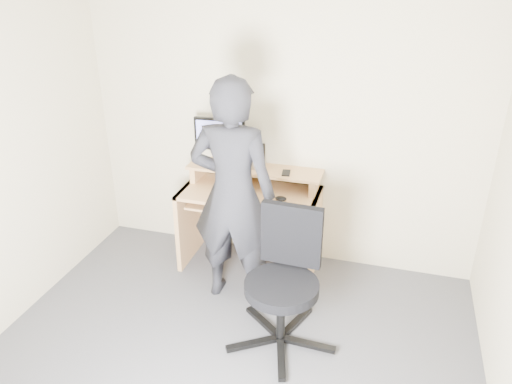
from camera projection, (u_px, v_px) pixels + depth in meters
The scene contains 13 objects.
ground at pixel (216, 384), 3.36m from camera, with size 3.50×3.50×0.00m, color #515256.
back_wall at pixel (281, 128), 4.33m from camera, with size 3.50×0.02×2.50m, color beige.
desk at pixel (252, 208), 4.49m from camera, with size 1.20×0.60×0.91m.
monitor at pixel (220, 137), 4.36m from camera, with size 0.45×0.13×0.43m.
external_drive at pixel (258, 156), 4.39m from camera, with size 0.07×0.13×0.20m, color black.
travel_mug at pixel (256, 160), 4.35m from camera, with size 0.08×0.08×0.18m, color #ADACB1.
smartphone at pixel (286, 173), 4.29m from camera, with size 0.07×0.13×0.01m, color black.
charger at pixel (226, 166), 4.40m from camera, with size 0.04×0.04×0.04m, color black.
headphones at pixel (241, 164), 4.46m from camera, with size 0.16×0.16×0.02m, color silver.
keyboard at pixel (234, 203), 4.33m from camera, with size 0.46×0.18×0.03m, color black.
mouse at pixel (281, 199), 4.17m from camera, with size 0.10×0.06×0.04m, color black.
office_chair at pixel (285, 275), 3.55m from camera, with size 0.78×0.80×1.01m.
person at pixel (233, 194), 3.86m from camera, with size 0.68×0.45×1.87m, color black.
Camera 1 is at (0.95, -2.30, 2.61)m, focal length 35.00 mm.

